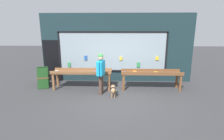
{
  "coord_description": "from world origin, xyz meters",
  "views": [
    {
      "loc": [
        0.05,
        -6.41,
        2.71
      ],
      "look_at": [
        -0.19,
        0.91,
        0.92
      ],
      "focal_mm": 28.0,
      "sensor_mm": 36.0,
      "label": 1
    }
  ],
  "objects": [
    {
      "name": "sandwich_board_sign",
      "position": [
        -3.4,
        1.27,
        0.48
      ],
      "size": [
        0.64,
        0.77,
        0.94
      ],
      "rotation": [
        0.0,
        0.0,
        0.29
      ],
      "color": "#193F19",
      "rests_on": "ground_plane"
    },
    {
      "name": "small_dog",
      "position": [
        -0.12,
        0.18,
        0.29
      ],
      "size": [
        0.24,
        0.59,
        0.43
      ],
      "rotation": [
        0.0,
        0.0,
        1.64
      ],
      "color": "#99724C",
      "rests_on": "ground_plane"
    },
    {
      "name": "shopfront_facade",
      "position": [
        -0.06,
        2.39,
        1.68
      ],
      "size": [
        7.55,
        0.29,
        3.4
      ],
      "color": "#192D33",
      "rests_on": "ground_plane"
    },
    {
      "name": "person_browsing",
      "position": [
        -0.63,
        0.46,
        1.0
      ],
      "size": [
        0.33,
        0.65,
        1.71
      ],
      "rotation": [
        0.0,
        0.0,
        1.32
      ],
      "color": "#4C382D",
      "rests_on": "ground_plane"
    },
    {
      "name": "ground_plane",
      "position": [
        0.0,
        0.0,
        0.0
      ],
      "size": [
        40.0,
        40.0,
        0.0
      ],
      "primitive_type": "plane",
      "color": "#38383A"
    },
    {
      "name": "display_table_right",
      "position": [
        1.55,
        1.11,
        0.7
      ],
      "size": [
        2.66,
        0.66,
        0.87
      ],
      "color": "brown",
      "rests_on": "ground_plane"
    },
    {
      "name": "display_table_left",
      "position": [
        -1.55,
        1.11,
        0.71
      ],
      "size": [
        2.66,
        0.71,
        0.88
      ],
      "color": "brown",
      "rests_on": "ground_plane"
    }
  ]
}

